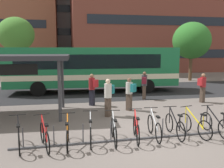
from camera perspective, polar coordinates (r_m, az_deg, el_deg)
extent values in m
plane|color=#6B605B|center=(8.93, 7.44, -12.36)|extent=(200.00, 200.00, 0.00)
cube|color=#232326|center=(18.13, -2.16, -1.71)|extent=(80.00, 7.20, 0.01)
cube|color=#196B3D|center=(17.81, -4.41, 4.08)|extent=(12.09, 3.00, 2.70)
cube|color=beige|center=(17.87, -4.39, 2.00)|extent=(12.11, 3.02, 0.36)
cube|color=black|center=(18.96, 12.36, 7.58)|extent=(1.08, 2.33, 0.40)
cube|color=black|center=(19.18, 13.76, 4.97)|extent=(0.16, 2.19, 1.40)
cube|color=black|center=(19.01, -5.61, 5.55)|extent=(9.84, 0.43, 0.97)
cube|color=black|center=(16.53, -5.15, 5.16)|extent=(9.84, 0.43, 0.97)
cylinder|color=black|center=(19.70, 6.23, 0.50)|extent=(1.01, 0.34, 1.00)
cylinder|color=black|center=(17.50, 8.16, -0.50)|extent=(1.01, 0.34, 1.00)
cylinder|color=black|center=(19.21, -15.76, 0.04)|extent=(1.01, 0.34, 1.00)
cylinder|color=black|center=(16.94, -16.71, -1.05)|extent=(1.01, 0.34, 1.00)
cube|color=#47474C|center=(8.63, 2.84, -12.81)|extent=(7.47, 0.32, 0.06)
cylinder|color=#47474C|center=(8.32, -19.91, -11.78)|extent=(0.04, 0.04, 0.70)
cylinder|color=#47474C|center=(8.25, -13.33, -11.68)|extent=(0.04, 0.04, 0.70)
cylinder|color=#47474C|center=(8.28, -6.72, -11.43)|extent=(0.04, 0.04, 0.70)
cylinder|color=#47474C|center=(8.42, -0.27, -11.04)|extent=(0.04, 0.04, 0.70)
cylinder|color=#47474C|center=(8.65, 5.89, -10.54)|extent=(0.04, 0.04, 0.70)
cylinder|color=#47474C|center=(8.98, 11.64, -9.96)|extent=(0.04, 0.04, 0.70)
cylinder|color=#47474C|center=(9.39, 16.92, -9.35)|extent=(0.04, 0.04, 0.70)
cylinder|color=#47474C|center=(9.87, 21.70, -8.72)|extent=(0.04, 0.04, 0.70)
torus|color=black|center=(8.86, -20.81, -10.59)|extent=(0.17, 0.70, 0.70)
torus|color=black|center=(7.89, -20.70, -12.91)|extent=(0.17, 0.70, 0.70)
cube|color=black|center=(8.29, -20.87, -9.60)|extent=(0.20, 0.91, 0.58)
cylinder|color=black|center=(7.90, -20.81, -10.87)|extent=(0.04, 0.04, 0.55)
cube|color=black|center=(7.82, -20.91, -9.03)|extent=(0.14, 0.23, 0.05)
cylinder|color=black|center=(8.74, -20.91, -8.68)|extent=(0.04, 0.04, 0.65)
cylinder|color=black|center=(8.66, -21.02, -6.69)|extent=(0.52, 0.12, 0.03)
torus|color=black|center=(8.67, -15.87, -10.77)|extent=(0.21, 0.69, 0.70)
torus|color=black|center=(7.72, -14.71, -13.12)|extent=(0.21, 0.69, 0.70)
cube|color=red|center=(8.11, -15.43, -9.74)|extent=(0.25, 0.90, 0.58)
cylinder|color=red|center=(7.73, -14.91, -11.03)|extent=(0.04, 0.04, 0.55)
cube|color=black|center=(7.64, -14.98, -9.16)|extent=(0.15, 0.24, 0.05)
cylinder|color=red|center=(8.56, -15.93, -8.82)|extent=(0.04, 0.04, 0.65)
cylinder|color=black|center=(8.47, -16.01, -6.79)|extent=(0.51, 0.15, 0.03)
torus|color=black|center=(8.66, -10.18, -10.60)|extent=(0.07, 0.71, 0.70)
torus|color=black|center=(7.70, -10.33, -13.03)|extent=(0.07, 0.71, 0.70)
cube|color=orange|center=(8.10, -10.30, -9.61)|extent=(0.06, 0.92, 0.58)
cylinder|color=orange|center=(7.71, -10.36, -10.93)|extent=(0.03, 0.03, 0.55)
cube|color=black|center=(7.62, -10.41, -9.06)|extent=(0.11, 0.22, 0.05)
cylinder|color=orange|center=(8.55, -10.24, -8.65)|extent=(0.03, 0.03, 0.65)
cylinder|color=black|center=(8.46, -10.29, -6.61)|extent=(0.52, 0.04, 0.03)
torus|color=black|center=(8.83, -5.01, -10.12)|extent=(0.11, 0.71, 0.70)
torus|color=black|center=(7.87, -4.95, -12.45)|extent=(0.11, 0.71, 0.70)
cube|color=#B7BABF|center=(8.27, -5.01, -9.12)|extent=(0.12, 0.92, 0.58)
cylinder|color=#B7BABF|center=(7.88, -4.98, -10.40)|extent=(0.03, 0.03, 0.55)
cube|color=black|center=(7.80, -5.01, -8.56)|extent=(0.12, 0.23, 0.05)
cylinder|color=#B7BABF|center=(8.72, -5.03, -8.21)|extent=(0.03, 0.03, 0.65)
cylinder|color=black|center=(8.64, -5.06, -6.21)|extent=(0.52, 0.08, 0.03)
torus|color=black|center=(8.86, 0.13, -10.02)|extent=(0.11, 0.70, 0.70)
torus|color=black|center=(7.91, 0.84, -12.33)|extent=(0.11, 0.70, 0.70)
cube|color=#B7BABF|center=(8.30, 0.45, -9.02)|extent=(0.12, 0.92, 0.58)
cylinder|color=#B7BABF|center=(7.91, 0.76, -10.28)|extent=(0.03, 0.03, 0.55)
cube|color=black|center=(7.83, 0.77, -8.45)|extent=(0.12, 0.23, 0.05)
cylinder|color=#B7BABF|center=(8.75, 0.15, -8.11)|extent=(0.03, 0.03, 0.65)
cylinder|color=black|center=(8.67, 0.15, -6.12)|extent=(0.52, 0.08, 0.03)
torus|color=black|center=(9.10, 5.25, -9.57)|extent=(0.16, 0.70, 0.70)
torus|color=black|center=(8.14, 6.03, -11.76)|extent=(0.16, 0.70, 0.70)
cube|color=red|center=(8.54, 5.63, -8.57)|extent=(0.19, 0.91, 0.58)
cylinder|color=red|center=(8.15, 5.97, -9.77)|extent=(0.03, 0.03, 0.55)
cube|color=black|center=(8.07, 6.00, -7.99)|extent=(0.14, 0.23, 0.05)
cylinder|color=red|center=(8.99, 5.29, -7.70)|extent=(0.04, 0.04, 0.65)
cylinder|color=black|center=(8.91, 5.32, -5.76)|extent=(0.52, 0.12, 0.03)
torus|color=black|center=(9.36, 8.86, -9.13)|extent=(0.10, 0.71, 0.70)
torus|color=black|center=(8.43, 10.72, -11.14)|extent=(0.10, 0.71, 0.70)
cube|color=#B7BABF|center=(8.82, 9.75, -8.10)|extent=(0.10, 0.92, 0.58)
cylinder|color=#B7BABF|center=(8.44, 10.57, -9.23)|extent=(0.03, 0.03, 0.55)
cube|color=black|center=(8.37, 10.61, -7.51)|extent=(0.12, 0.23, 0.05)
cylinder|color=#B7BABF|center=(9.25, 8.94, -7.31)|extent=(0.03, 0.03, 0.65)
cylinder|color=black|center=(9.18, 8.98, -5.42)|extent=(0.52, 0.07, 0.03)
torus|color=black|center=(9.65, 13.10, -8.71)|extent=(0.06, 0.70, 0.70)
torus|color=black|center=(8.76, 15.65, -10.56)|extent=(0.06, 0.70, 0.70)
cube|color=black|center=(9.13, 14.33, -7.68)|extent=(0.06, 0.92, 0.58)
cylinder|color=black|center=(8.77, 15.44, -8.73)|extent=(0.03, 0.03, 0.55)
cube|color=black|center=(8.70, 15.51, -7.06)|extent=(0.11, 0.22, 0.05)
cylinder|color=black|center=(9.55, 13.20, -6.94)|extent=(0.03, 0.03, 0.65)
cylinder|color=black|center=(9.47, 13.27, -5.11)|extent=(0.52, 0.04, 0.03)
torus|color=black|center=(9.84, 16.57, -8.51)|extent=(0.20, 0.70, 0.70)
torus|color=black|center=(9.12, 20.73, -10.04)|extent=(0.20, 0.70, 0.70)
cube|color=yellow|center=(9.40, 18.57, -7.39)|extent=(0.23, 0.90, 0.58)
cylinder|color=yellow|center=(9.11, 20.37, -8.30)|extent=(0.04, 0.04, 0.55)
cube|color=black|center=(9.05, 20.46, -6.69)|extent=(0.15, 0.24, 0.05)
cylinder|color=yellow|center=(9.74, 16.72, -6.77)|extent=(0.04, 0.04, 0.65)
cylinder|color=black|center=(9.67, 16.80, -4.97)|extent=(0.51, 0.14, 0.03)
torus|color=black|center=(10.26, 20.98, -8.03)|extent=(0.10, 0.71, 0.70)
cube|color=black|center=(9.81, 22.78, -6.97)|extent=(0.11, 0.92, 0.58)
cylinder|color=black|center=(9.50, 24.38, -7.86)|extent=(0.03, 0.03, 0.55)
cube|color=black|center=(9.43, 24.48, -6.31)|extent=(0.12, 0.23, 0.05)
cylinder|color=black|center=(10.17, 21.14, -6.36)|extent=(0.03, 0.03, 0.65)
cylinder|color=black|center=(10.09, 21.23, -4.63)|extent=(0.52, 0.07, 0.03)
cylinder|color=#38383D|center=(10.71, -12.04, -1.70)|extent=(0.15, 0.15, 2.63)
cylinder|color=#38383D|center=(13.27, -11.39, 0.21)|extent=(0.15, 0.15, 2.63)
cube|color=#28282D|center=(12.21, -22.97, 5.72)|extent=(5.61, 3.60, 0.20)
cube|color=#47382D|center=(12.56, 3.96, -4.19)|extent=(0.32, 0.33, 0.87)
cylinder|color=beige|center=(12.43, 3.99, -0.92)|extent=(0.48, 0.48, 0.59)
sphere|color=brown|center=(12.37, 4.01, 0.92)|extent=(0.22, 0.22, 0.22)
cube|color=#197075|center=(12.27, 4.97, -0.91)|extent=(0.33, 0.32, 0.40)
cube|color=#47382D|center=(15.37, 7.45, -1.96)|extent=(0.28, 0.32, 0.86)
cylinder|color=#333338|center=(15.26, 7.51, 0.82)|extent=(0.44, 0.44, 0.65)
sphere|color=brown|center=(15.21, 7.54, 2.45)|extent=(0.22, 0.22, 0.22)
cube|color=maroon|center=(15.00, 7.43, 0.82)|extent=(0.33, 0.27, 0.40)
cube|color=#47382D|center=(11.42, -0.93, -5.37)|extent=(0.32, 0.33, 0.89)
cylinder|color=beige|center=(11.26, -0.94, -1.56)|extent=(0.48, 0.48, 0.65)
sphere|color=beige|center=(11.20, -0.94, 0.64)|extent=(0.22, 0.22, 0.22)
cube|color=#197075|center=(11.47, -0.21, -1.21)|extent=(0.33, 0.32, 0.40)
cube|color=#47382D|center=(15.31, 20.21, -2.34)|extent=(0.32, 0.29, 0.91)
cylinder|color=maroon|center=(15.20, 20.35, 0.42)|extent=(0.45, 0.45, 0.57)
sphere|color=#936B4C|center=(15.15, 20.42, 1.91)|extent=(0.22, 0.22, 0.22)
cube|color=#B21E23|center=(14.98, 19.80, 0.45)|extent=(0.28, 0.33, 0.40)
cube|color=black|center=(13.64, -4.66, -3.14)|extent=(0.33, 0.32, 0.89)
cylinder|color=maroon|center=(13.51, -4.70, 0.06)|extent=(0.48, 0.48, 0.65)
sphere|color=#936B4C|center=(13.46, -4.72, 1.89)|extent=(0.22, 0.22, 0.22)
cube|color=#B21E23|center=(13.36, -3.81, 0.12)|extent=(0.32, 0.33, 0.40)
cylinder|color=brown|center=(27.10, -21.00, 4.36)|extent=(0.32, 0.32, 3.12)
ellipsoid|color=#427A2D|center=(27.09, -21.33, 10.71)|extent=(3.61, 3.61, 3.40)
cylinder|color=brown|center=(25.39, 17.70, 3.48)|extent=(0.32, 0.32, 2.40)
ellipsoid|color=#2D7028|center=(25.33, 17.97, 9.57)|extent=(3.64, 3.64, 3.52)
cube|color=black|center=(32.87, 15.55, 6.76)|extent=(23.75, 0.06, 1.10)
cube|color=black|center=(33.04, 15.84, 13.90)|extent=(23.75, 0.06, 1.10)
cube|color=gray|center=(46.49, -10.82, 13.15)|extent=(19.63, 10.51, 14.49)
cube|color=black|center=(41.03, -10.63, 6.74)|extent=(17.28, 0.06, 1.10)
cube|color=black|center=(41.11, -10.76, 11.80)|extent=(17.28, 0.06, 1.10)
cube|color=black|center=(41.50, -10.90, 16.79)|extent=(17.28, 0.06, 1.10)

